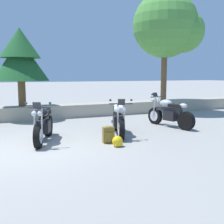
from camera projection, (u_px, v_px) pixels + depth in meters
name	position (u px, v px, depth m)	size (l,w,h in m)	color
ground_plane	(28.00, 150.00, 6.84)	(120.00, 120.00, 0.00)	gray
stone_wall	(14.00, 114.00, 11.18)	(36.00, 0.80, 0.55)	#A89E89
motorcycle_black_near_left	(43.00, 124.00, 7.66)	(0.97, 1.99, 1.18)	black
motorcycle_white_centre	(119.00, 119.00, 8.50)	(0.93, 2.00, 1.18)	black
motorcycle_silver_far_right	(169.00, 113.00, 9.81)	(0.84, 2.04, 1.18)	black
rider_backpack	(108.00, 134.00, 7.53)	(0.32, 0.28, 0.47)	brown
rider_helmet	(118.00, 141.00, 7.15)	(0.28, 0.28, 0.28)	yellow
pine_tree_far_left	(20.00, 56.00, 11.13)	(2.24, 2.24, 3.15)	brown
leafy_tree_mid_left	(169.00, 27.00, 13.14)	(3.24, 3.09, 5.16)	brown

